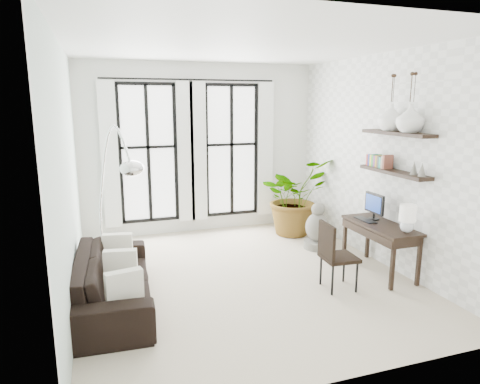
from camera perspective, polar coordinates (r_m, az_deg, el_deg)
name	(u,v)px	position (r m, az deg, el deg)	size (l,w,h in m)	color
floor	(243,277)	(6.29, 0.43, -11.29)	(5.00, 5.00, 0.00)	beige
ceiling	(244,45)	(5.83, 0.48, 19.02)	(5.00, 5.00, 0.00)	white
wall_left	(67,176)	(5.55, -22.09, 1.94)	(5.00, 5.00, 0.00)	silver
wall_right	(382,161)	(6.91, 18.44, 3.99)	(5.00, 5.00, 0.00)	white
wall_back	(201,149)	(8.24, -5.23, 5.72)	(4.50, 4.50, 0.00)	white
windows	(192,152)	(8.13, -6.48, 5.32)	(3.26, 0.13, 2.65)	white
wall_shelves	(393,156)	(6.48, 19.76, 4.55)	(0.25, 1.30, 0.60)	black
sofa	(113,280)	(5.61, -16.56, -11.14)	(2.24, 0.88, 0.65)	black
throw_pillows	(121,265)	(5.55, -15.63, -9.42)	(0.40, 1.52, 0.40)	silver
plant	(294,197)	(8.17, 7.18, -0.60)	(1.30, 1.13, 1.45)	#2D7228
desk	(383,228)	(6.51, 18.48, -4.56)	(0.53, 1.26, 1.14)	black
desk_chair	(334,252)	(5.87, 12.39, -7.80)	(0.47, 0.47, 0.93)	black
arc_lamp	(113,163)	(5.78, -16.56, 3.67)	(0.71, 1.31, 2.20)	silver
buddha	(317,229)	(7.48, 10.25, -4.92)	(0.45, 0.45, 0.81)	slate
vase_a	(410,118)	(6.21, 21.76, 9.12)	(0.37, 0.37, 0.38)	white
vase_b	(391,117)	(6.52, 19.48, 9.37)	(0.37, 0.37, 0.38)	white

